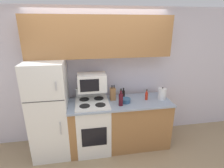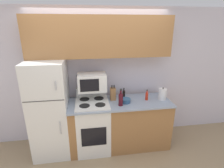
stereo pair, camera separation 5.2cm
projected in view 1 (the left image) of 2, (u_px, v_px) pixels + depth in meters
ground_plane at (106, 157)px, 3.11m from camera, size 12.00×12.00×0.00m
wall_back at (100, 77)px, 3.40m from camera, size 8.00×0.05×2.55m
lower_cabinets at (120, 124)px, 3.30m from camera, size 1.83×0.67×0.92m
refrigerator at (50, 109)px, 3.02m from camera, size 0.62×0.74×1.70m
upper_cabinets at (100, 37)px, 2.96m from camera, size 2.45×0.35×0.69m
stove at (93, 125)px, 3.20m from camera, size 0.58×0.65×1.11m
microwave at (92, 82)px, 3.08m from camera, size 0.50×0.34×0.31m
knife_block at (113, 94)px, 3.18m from camera, size 0.10×0.10×0.29m
bowl at (126, 100)px, 3.10m from camera, size 0.18×0.18×0.07m
bottle_soy_sauce at (123, 93)px, 3.32m from camera, size 0.05×0.05×0.18m
bottle_wine_red at (121, 99)px, 2.96m from camera, size 0.08×0.08×0.30m
bottle_hot_sauce at (146, 96)px, 3.20m from camera, size 0.05×0.05×0.20m
kettle at (162, 94)px, 3.22m from camera, size 0.14×0.14×0.23m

